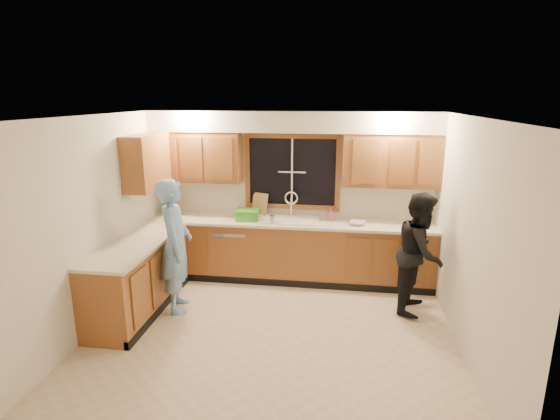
{
  "coord_description": "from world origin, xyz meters",
  "views": [
    {
      "loc": [
        0.75,
        -4.55,
        2.7
      ],
      "look_at": [
        -0.0,
        0.65,
        1.33
      ],
      "focal_mm": 28.0,
      "sensor_mm": 36.0,
      "label": 1
    }
  ],
  "objects_px": {
    "man": "(175,246)",
    "knife_block": "(175,208)",
    "stove": "(117,296)",
    "dishwasher": "(234,251)",
    "woman": "(420,253)",
    "dish_crate": "(247,215)",
    "bowl": "(357,223)",
    "sink": "(289,224)",
    "soap_bottle": "(331,213)"
  },
  "relations": [
    {
      "from": "soap_bottle",
      "to": "bowl",
      "type": "xyz_separation_m",
      "value": [
        0.39,
        -0.23,
        -0.07
      ]
    },
    {
      "from": "sink",
      "to": "stove",
      "type": "distance_m",
      "value": 2.6
    },
    {
      "from": "knife_block",
      "to": "dish_crate",
      "type": "xyz_separation_m",
      "value": [
        1.15,
        -0.05,
        -0.04
      ]
    },
    {
      "from": "dishwasher",
      "to": "woman",
      "type": "distance_m",
      "value": 2.74
    },
    {
      "from": "knife_block",
      "to": "dish_crate",
      "type": "height_order",
      "value": "knife_block"
    },
    {
      "from": "man",
      "to": "bowl",
      "type": "height_order",
      "value": "man"
    },
    {
      "from": "sink",
      "to": "stove",
      "type": "bearing_deg",
      "value": -134.61
    },
    {
      "from": "dish_crate",
      "to": "soap_bottle",
      "type": "xyz_separation_m",
      "value": [
        1.23,
        0.18,
        0.02
      ]
    },
    {
      "from": "dishwasher",
      "to": "bowl",
      "type": "relative_size",
      "value": 3.75
    },
    {
      "from": "dishwasher",
      "to": "soap_bottle",
      "type": "xyz_separation_m",
      "value": [
        1.45,
        0.17,
        0.6
      ]
    },
    {
      "from": "sink",
      "to": "dishwasher",
      "type": "xyz_separation_m",
      "value": [
        -0.85,
        -0.01,
        -0.45
      ]
    },
    {
      "from": "sink",
      "to": "dishwasher",
      "type": "distance_m",
      "value": 0.96
    },
    {
      "from": "dish_crate",
      "to": "knife_block",
      "type": "bearing_deg",
      "value": 177.31
    },
    {
      "from": "sink",
      "to": "knife_block",
      "type": "relative_size",
      "value": 3.74
    },
    {
      "from": "woman",
      "to": "bowl",
      "type": "xyz_separation_m",
      "value": [
        -0.78,
        0.66,
        0.17
      ]
    },
    {
      "from": "dish_crate",
      "to": "bowl",
      "type": "relative_size",
      "value": 1.48
    },
    {
      "from": "bowl",
      "to": "knife_block",
      "type": "bearing_deg",
      "value": 177.85
    },
    {
      "from": "woman",
      "to": "bowl",
      "type": "bearing_deg",
      "value": 66.91
    },
    {
      "from": "man",
      "to": "knife_block",
      "type": "xyz_separation_m",
      "value": [
        -0.46,
        1.19,
        0.17
      ]
    },
    {
      "from": "woman",
      "to": "dish_crate",
      "type": "bearing_deg",
      "value": 90.83
    },
    {
      "from": "stove",
      "to": "man",
      "type": "distance_m",
      "value": 0.92
    },
    {
      "from": "knife_block",
      "to": "man",
      "type": "bearing_deg",
      "value": -94.92
    },
    {
      "from": "man",
      "to": "soap_bottle",
      "type": "distance_m",
      "value": 2.33
    },
    {
      "from": "sink",
      "to": "dish_crate",
      "type": "bearing_deg",
      "value": -177.38
    },
    {
      "from": "dish_crate",
      "to": "man",
      "type": "bearing_deg",
      "value": -121.05
    },
    {
      "from": "stove",
      "to": "soap_bottle",
      "type": "distance_m",
      "value": 3.16
    },
    {
      "from": "dishwasher",
      "to": "sink",
      "type": "bearing_deg",
      "value": 0.99
    },
    {
      "from": "stove",
      "to": "dish_crate",
      "type": "relative_size",
      "value": 2.78
    },
    {
      "from": "dishwasher",
      "to": "knife_block",
      "type": "distance_m",
      "value": 1.12
    },
    {
      "from": "soap_bottle",
      "to": "bowl",
      "type": "relative_size",
      "value": 0.86
    },
    {
      "from": "soap_bottle",
      "to": "dishwasher",
      "type": "bearing_deg",
      "value": -173.45
    },
    {
      "from": "sink",
      "to": "man",
      "type": "xyz_separation_m",
      "value": [
        -1.31,
        -1.17,
        0.0
      ]
    },
    {
      "from": "soap_bottle",
      "to": "bowl",
      "type": "height_order",
      "value": "soap_bottle"
    },
    {
      "from": "man",
      "to": "woman",
      "type": "bearing_deg",
      "value": -98.46
    },
    {
      "from": "dishwasher",
      "to": "woman",
      "type": "xyz_separation_m",
      "value": [
        2.61,
        -0.73,
        0.37
      ]
    },
    {
      "from": "stove",
      "to": "dish_crate",
      "type": "height_order",
      "value": "dish_crate"
    },
    {
      "from": "knife_block",
      "to": "soap_bottle",
      "type": "relative_size",
      "value": 1.23
    },
    {
      "from": "knife_block",
      "to": "bowl",
      "type": "distance_m",
      "value": 2.77
    },
    {
      "from": "stove",
      "to": "knife_block",
      "type": "xyz_separation_m",
      "value": [
        0.02,
        1.85,
        0.59
      ]
    },
    {
      "from": "man",
      "to": "dish_crate",
      "type": "distance_m",
      "value": 1.33
    },
    {
      "from": "dishwasher",
      "to": "stove",
      "type": "distance_m",
      "value": 2.04
    },
    {
      "from": "stove",
      "to": "bowl",
      "type": "xyz_separation_m",
      "value": [
        2.79,
        1.75,
        0.5
      ]
    },
    {
      "from": "man",
      "to": "bowl",
      "type": "bearing_deg",
      "value": -81.0
    },
    {
      "from": "dishwasher",
      "to": "soap_bottle",
      "type": "height_order",
      "value": "soap_bottle"
    },
    {
      "from": "sink",
      "to": "man",
      "type": "height_order",
      "value": "man"
    },
    {
      "from": "stove",
      "to": "woman",
      "type": "bearing_deg",
      "value": 16.89
    },
    {
      "from": "man",
      "to": "soap_bottle",
      "type": "relative_size",
      "value": 9.21
    },
    {
      "from": "sink",
      "to": "woman",
      "type": "relative_size",
      "value": 0.55
    },
    {
      "from": "sink",
      "to": "knife_block",
      "type": "xyz_separation_m",
      "value": [
        -1.78,
        0.03,
        0.17
      ]
    },
    {
      "from": "woman",
      "to": "dish_crate",
      "type": "distance_m",
      "value": 2.51
    }
  ]
}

